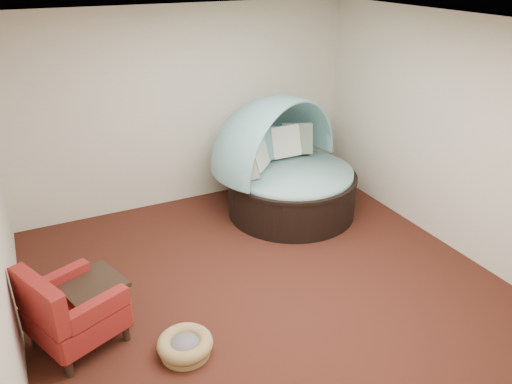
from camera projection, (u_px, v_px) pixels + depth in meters
name	position (u px, v px, depth m)	size (l,w,h in m)	color
floor	(265.00, 284.00, 5.63)	(5.00, 5.00, 0.00)	#411D12
wall_back	(186.00, 108.00, 7.06)	(5.00, 5.00, 0.00)	beige
wall_front	(454.00, 316.00, 3.00)	(5.00, 5.00, 0.00)	beige
wall_right	(450.00, 135.00, 6.02)	(5.00, 5.00, 0.00)	beige
ceiling	(267.00, 25.00, 4.42)	(5.00, 5.00, 0.00)	white
canopy_daybed	(286.00, 161.00, 6.95)	(2.41, 2.38, 1.66)	black
pet_basket	(185.00, 345.00, 4.62)	(0.60, 0.60, 0.18)	olive
red_armchair	(70.00, 311.00, 4.58)	(0.99, 0.99, 0.89)	black
side_table	(94.00, 298.00, 4.86)	(0.70, 0.70, 0.53)	black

